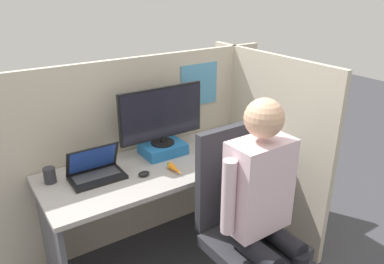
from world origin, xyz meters
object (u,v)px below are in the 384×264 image
object	(u,v)px
monitor	(162,115)
stapler	(245,136)
coffee_mug	(213,138)
pen_cup	(50,175)
person	(264,203)
carrot_toy	(176,169)
office_chair	(242,221)
paper_box	(163,148)
laptop	(96,172)

from	to	relation	value
monitor	stapler	size ratio (longest dim) A/B	3.92
coffee_mug	pen_cup	world-z (taller)	pen_cup
stapler	person	bearing A→B (deg)	-124.86
pen_cup	monitor	bearing A→B (deg)	-1.48
carrot_toy	office_chair	size ratio (longest dim) A/B	0.15
person	pen_cup	distance (m)	1.26
office_chair	pen_cup	bearing A→B (deg)	138.43
stapler	monitor	bearing A→B (deg)	169.52
carrot_toy	pen_cup	distance (m)	0.75
stapler	carrot_toy	size ratio (longest dim) A/B	0.97
stapler	coffee_mug	distance (m)	0.26
person	coffee_mug	distance (m)	0.90
paper_box	pen_cup	size ratio (longest dim) A/B	3.04
laptop	coffee_mug	bearing A→B (deg)	1.76
carrot_toy	office_chair	world-z (taller)	office_chair
paper_box	laptop	world-z (taller)	laptop
paper_box	laptop	xyz separation A→B (m)	(-0.51, -0.07, 0.00)
person	pen_cup	bearing A→B (deg)	132.82
carrot_toy	person	world-z (taller)	person
office_chair	person	world-z (taller)	person
paper_box	pen_cup	world-z (taller)	pen_cup
office_chair	pen_cup	world-z (taller)	office_chair
monitor	stapler	distance (m)	0.71
person	carrot_toy	bearing A→B (deg)	105.36
paper_box	office_chair	distance (m)	0.77
paper_box	pen_cup	distance (m)	0.76
coffee_mug	pen_cup	size ratio (longest dim) A/B	0.98
laptop	pen_cup	bearing A→B (deg)	158.58
person	monitor	bearing A→B (deg)	96.22
paper_box	carrot_toy	xyz separation A→B (m)	(-0.07, -0.29, -0.02)
monitor	person	distance (m)	0.94
laptop	pen_cup	xyz separation A→B (m)	(-0.25, 0.10, 0.01)
office_chair	person	bearing A→B (deg)	-91.14
paper_box	laptop	distance (m)	0.51
carrot_toy	stapler	bearing A→B (deg)	13.37
paper_box	monitor	size ratio (longest dim) A/B	0.47
stapler	person	distance (m)	0.96
monitor	laptop	size ratio (longest dim) A/B	1.91
laptop	carrot_toy	bearing A→B (deg)	-25.73
paper_box	stapler	distance (m)	0.66
pen_cup	laptop	bearing A→B (deg)	-21.42
stapler	person	xyz separation A→B (m)	(-0.55, -0.78, 0.03)
stapler	pen_cup	bearing A→B (deg)	174.35
monitor	coffee_mug	distance (m)	0.46
paper_box	stapler	world-z (taller)	paper_box
office_chair	coffee_mug	bearing A→B (deg)	67.15
person	office_chair	bearing A→B (deg)	88.86
laptop	office_chair	size ratio (longest dim) A/B	0.29
person	coffee_mug	size ratio (longest dim) A/B	14.52
carrot_toy	pen_cup	size ratio (longest dim) A/B	1.71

